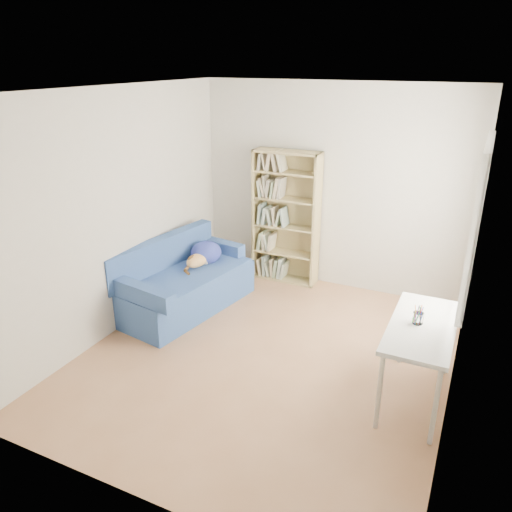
{
  "coord_description": "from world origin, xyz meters",
  "views": [
    {
      "loc": [
        1.77,
        -4.0,
        2.85
      ],
      "look_at": [
        -0.37,
        0.52,
        0.85
      ],
      "focal_mm": 35.0,
      "sensor_mm": 36.0,
      "label": 1
    }
  ],
  "objects_px": {
    "sofa": "(184,282)",
    "desk": "(422,333)",
    "bookshelf": "(286,223)",
    "pen_cup": "(418,317)"
  },
  "relations": [
    {
      "from": "sofa",
      "to": "pen_cup",
      "type": "height_order",
      "value": "pen_cup"
    },
    {
      "from": "pen_cup",
      "to": "desk",
      "type": "bearing_deg",
      "value": -5.04
    },
    {
      "from": "desk",
      "to": "pen_cup",
      "type": "relative_size",
      "value": 6.8
    },
    {
      "from": "sofa",
      "to": "bookshelf",
      "type": "relative_size",
      "value": 1.05
    },
    {
      "from": "sofa",
      "to": "desk",
      "type": "height_order",
      "value": "sofa"
    },
    {
      "from": "bookshelf",
      "to": "desk",
      "type": "relative_size",
      "value": 1.52
    },
    {
      "from": "sofa",
      "to": "desk",
      "type": "relative_size",
      "value": 1.6
    },
    {
      "from": "sofa",
      "to": "bookshelf",
      "type": "height_order",
      "value": "bookshelf"
    },
    {
      "from": "pen_cup",
      "to": "bookshelf",
      "type": "bearing_deg",
      "value": 136.11
    },
    {
      "from": "desk",
      "to": "bookshelf",
      "type": "bearing_deg",
      "value": 136.7
    }
  ]
}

